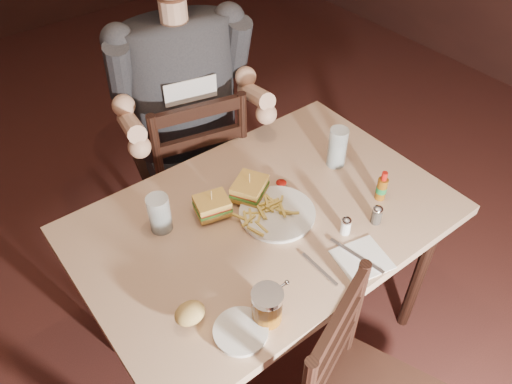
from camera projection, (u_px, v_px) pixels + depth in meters
room_shell at (168, 43)px, 1.33m from camera, size 7.00×7.00×7.00m
main_table at (265, 231)px, 1.79m from camera, size 1.28×0.86×0.77m
chair_far at (191, 170)px, 2.35m from camera, size 0.55×0.58×0.97m
diner at (183, 76)px, 1.95m from camera, size 0.68×0.59×1.02m
dinner_plate at (277, 214)px, 1.73m from camera, size 0.26×0.26×0.01m
sandwich_left at (212, 202)px, 1.70m from camera, size 0.13×0.12×0.10m
sandwich_right at (250, 184)px, 1.76m from camera, size 0.16×0.15×0.10m
fries_pile at (263, 213)px, 1.70m from camera, size 0.23×0.17×0.04m
ketchup_dollop at (281, 183)px, 1.83m from camera, size 0.04×0.04×0.01m
glass_left at (159, 214)px, 1.65m from camera, size 0.08×0.08×0.14m
glass_right at (337, 147)px, 1.89m from camera, size 0.07×0.07×0.16m
hot_sauce at (382, 186)px, 1.76m from camera, size 0.04×0.04×0.12m
salt_shaker at (346, 226)px, 1.66m from camera, size 0.03×0.03×0.06m
pepper_shaker at (377, 215)px, 1.69m from camera, size 0.04×0.04×0.07m
syrup_dispenser at (267, 306)px, 1.40m from camera, size 0.09×0.09×0.12m
napkin at (362, 259)px, 1.59m from camera, size 0.19×0.18×0.00m
knife at (356, 256)px, 1.60m from camera, size 0.05×0.20×0.00m
fork at (319, 269)px, 1.56m from camera, size 0.01×0.16×0.00m
side_plate at (241, 332)px, 1.40m from camera, size 0.15×0.15×0.01m
bread_roll at (190, 313)px, 1.41m from camera, size 0.09×0.08×0.05m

